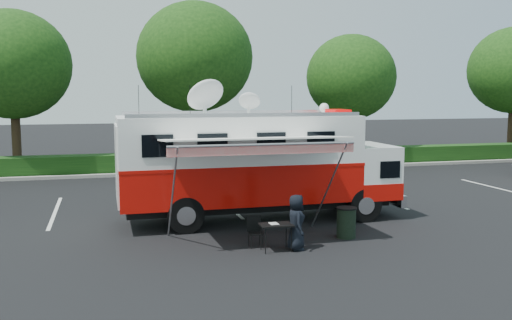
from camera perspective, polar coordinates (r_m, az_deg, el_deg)
The scene contains 9 objects.
ground_plane at distance 18.52m, azimuth 0.40°, elevation -6.03°, with size 120.00×120.00×0.00m, color black.
back_border at distance 30.89m, azimuth -3.97°, elevation 8.45°, with size 60.00×6.14×8.87m.
stall_lines at distance 21.25m, azimuth -3.06°, elevation -4.35°, with size 24.12×5.50×0.01m.
command_truck at distance 18.17m, azimuth 0.17°, elevation -0.34°, with size 9.01×2.48×4.33m.
awning at distance 15.39m, azimuth -0.21°, elevation 1.85°, with size 4.92×2.55×2.97m.
person at distance 15.18m, azimuth 4.01°, elevation -8.94°, with size 0.72×0.47×1.47m, color black.
folding_table at distance 14.89m, azimuth 2.02°, elevation -6.58°, with size 0.86×0.62×0.72m.
folding_chair at distance 15.37m, azimuth -0.12°, elevation -6.90°, with size 0.43×0.45×0.81m.
trash_bin at distance 16.46m, azimuth 9.02°, elevation -6.18°, with size 0.58×0.58×0.87m.
Camera 1 is at (-4.81, -17.40, 4.12)m, focal length 40.00 mm.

